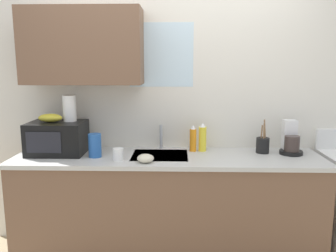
% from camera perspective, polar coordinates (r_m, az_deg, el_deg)
% --- Properties ---
extents(kitchen_wall_assembly, '(3.31, 0.42, 2.50)m').
position_cam_1_polar(kitchen_wall_assembly, '(3.07, -2.38, 4.83)').
color(kitchen_wall_assembly, silver).
rests_on(kitchen_wall_assembly, ground).
extents(counter_unit, '(2.54, 0.63, 0.90)m').
position_cam_1_polar(counter_unit, '(2.99, -0.02, -13.18)').
color(counter_unit, brown).
rests_on(counter_unit, ground).
extents(sink_faucet, '(0.03, 0.03, 0.22)m').
position_cam_1_polar(sink_faucet, '(3.05, -1.15, -1.80)').
color(sink_faucet, '#B2B5BA').
rests_on(sink_faucet, counter_unit).
extents(microwave, '(0.46, 0.35, 0.27)m').
position_cam_1_polar(microwave, '(3.03, -17.95, -1.89)').
color(microwave, black).
rests_on(microwave, counter_unit).
extents(banana_bunch, '(0.20, 0.11, 0.07)m').
position_cam_1_polar(banana_bunch, '(3.02, -19.01, 1.29)').
color(banana_bunch, gold).
rests_on(banana_bunch, microwave).
extents(paper_towel_roll, '(0.11, 0.11, 0.22)m').
position_cam_1_polar(paper_towel_roll, '(3.00, -16.08, 2.86)').
color(paper_towel_roll, white).
rests_on(paper_towel_roll, microwave).
extents(coffee_maker, '(0.19, 0.21, 0.28)m').
position_cam_1_polar(coffee_maker, '(3.07, 19.74, -2.40)').
color(coffee_maker, black).
rests_on(coffee_maker, counter_unit).
extents(dish_soap_bottle_orange, '(0.06, 0.06, 0.23)m').
position_cam_1_polar(dish_soap_bottle_orange, '(2.97, 4.18, -2.16)').
color(dish_soap_bottle_orange, orange).
rests_on(dish_soap_bottle_orange, counter_unit).
extents(dish_soap_bottle_yellow, '(0.07, 0.07, 0.25)m').
position_cam_1_polar(dish_soap_bottle_yellow, '(2.98, 5.76, -1.97)').
color(dish_soap_bottle_yellow, yellow).
rests_on(dish_soap_bottle_yellow, counter_unit).
extents(cereal_canister, '(0.10, 0.10, 0.19)m').
position_cam_1_polar(cereal_canister, '(2.85, -12.08, -3.18)').
color(cereal_canister, '#2659A5').
rests_on(cereal_canister, counter_unit).
extents(mug_white, '(0.08, 0.08, 0.09)m').
position_cam_1_polar(mug_white, '(2.73, -8.28, -4.67)').
color(mug_white, white).
rests_on(mug_white, counter_unit).
extents(utensil_crock, '(0.11, 0.11, 0.28)m').
position_cam_1_polar(utensil_crock, '(3.03, 15.48, -3.03)').
color(utensil_crock, black).
rests_on(utensil_crock, counter_unit).
extents(small_bowl, '(0.13, 0.13, 0.06)m').
position_cam_1_polar(small_bowl, '(2.65, -3.77, -5.39)').
color(small_bowl, beige).
rests_on(small_bowl, counter_unit).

